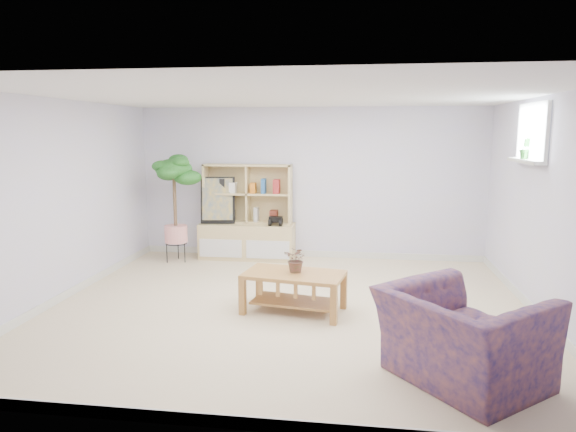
# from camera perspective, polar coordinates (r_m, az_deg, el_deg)

# --- Properties ---
(floor) EXTENTS (5.50, 5.00, 0.01)m
(floor) POSITION_cam_1_polar(r_m,az_deg,el_deg) (6.04, 0.10, -10.13)
(floor) COLOR beige
(floor) RESTS_ON ground
(ceiling) EXTENTS (5.50, 5.00, 0.01)m
(ceiling) POSITION_cam_1_polar(r_m,az_deg,el_deg) (5.71, 0.11, 13.24)
(ceiling) COLOR white
(ceiling) RESTS_ON walls
(walls) EXTENTS (5.51, 5.01, 2.40)m
(walls) POSITION_cam_1_polar(r_m,az_deg,el_deg) (5.75, 0.10, 1.22)
(walls) COLOR silver
(walls) RESTS_ON floor
(baseboard) EXTENTS (5.50, 5.00, 0.10)m
(baseboard) POSITION_cam_1_polar(r_m,az_deg,el_deg) (6.02, 0.10, -9.68)
(baseboard) COLOR silver
(baseboard) RESTS_ON floor
(window) EXTENTS (0.10, 0.98, 0.68)m
(window) POSITION_cam_1_polar(r_m,az_deg,el_deg) (6.54, 25.59, 8.33)
(window) COLOR #D2E3FA
(window) RESTS_ON walls
(window_sill) EXTENTS (0.14, 1.00, 0.04)m
(window_sill) POSITION_cam_1_polar(r_m,az_deg,el_deg) (6.53, 24.89, 5.57)
(window_sill) COLOR silver
(window_sill) RESTS_ON walls
(storage_unit) EXTENTS (1.51, 0.51, 1.51)m
(storage_unit) POSITION_cam_1_polar(r_m,az_deg,el_deg) (8.17, -4.60, 0.44)
(storage_unit) COLOR #E1C788
(storage_unit) RESTS_ON floor
(poster) EXTENTS (0.55, 0.21, 0.75)m
(poster) POSITION_cam_1_polar(r_m,az_deg,el_deg) (8.23, -7.80, 1.74)
(poster) COLOR gold
(poster) RESTS_ON storage_unit
(toy_truck) EXTENTS (0.31, 0.22, 0.16)m
(toy_truck) POSITION_cam_1_polar(r_m,az_deg,el_deg) (8.02, -1.38, -0.49)
(toy_truck) COLOR black
(toy_truck) RESTS_ON storage_unit
(coffee_table) EXTENTS (1.19, 0.78, 0.45)m
(coffee_table) POSITION_cam_1_polar(r_m,az_deg,el_deg) (5.84, 0.67, -8.47)
(coffee_table) COLOR #A9752F
(coffee_table) RESTS_ON floor
(table_plant) EXTENTS (0.34, 0.32, 0.30)m
(table_plant) POSITION_cam_1_polar(r_m,az_deg,el_deg) (5.77, 0.97, -4.84)
(table_plant) COLOR #115917
(table_plant) RESTS_ON coffee_table
(floor_tree) EXTENTS (0.78, 0.78, 1.68)m
(floor_tree) POSITION_cam_1_polar(r_m,az_deg,el_deg) (8.12, -12.44, 0.80)
(floor_tree) COLOR #196012
(floor_tree) RESTS_ON floor
(armchair) EXTENTS (1.52, 1.54, 0.86)m
(armchair) POSITION_cam_1_polar(r_m,az_deg,el_deg) (4.44, 18.85, -12.03)
(armchair) COLOR navy
(armchair) RESTS_ON floor
(sill_plant) EXTENTS (0.17, 0.15, 0.25)m
(sill_plant) POSITION_cam_1_polar(r_m,az_deg,el_deg) (6.56, 24.91, 6.83)
(sill_plant) COLOR #196012
(sill_plant) RESTS_ON window_sill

